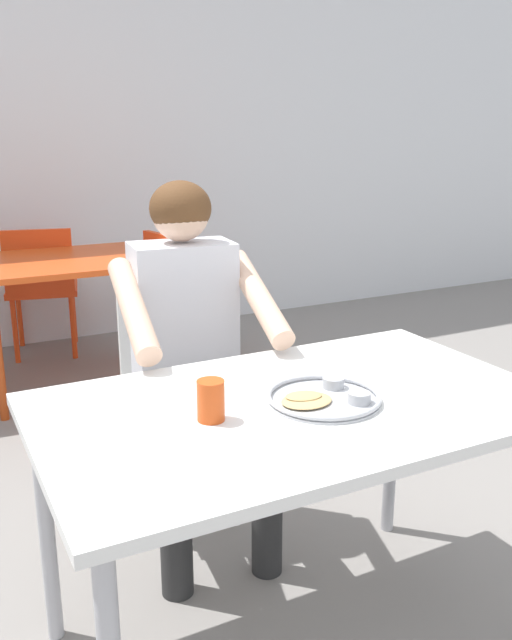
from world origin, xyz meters
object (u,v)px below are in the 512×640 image
Objects in this scene: diner_foreground at (191,335)px; chair_red_far at (41,282)px; table_foreground at (296,427)px; drinking_cup at (211,399)px; chair_red_right at (181,289)px; chair_foreground at (175,381)px; thali_tray at (325,397)px; table_background_red at (64,274)px.

chair_red_far is (-0.10, 2.25, -0.26)m from diner_foreground.
table_foreground is 1.05× the size of diner_foreground.
drinking_cup reaches higher than chair_red_right.
diner_foreground reaches higher than chair_red_far.
chair_foreground is at bearing -86.57° from chair_red_far.
diner_foreground is (0.21, 0.65, -0.05)m from drinking_cup.
thali_tray is 0.34× the size of chair_foreground.
chair_foreground is (0.23, 0.86, -0.29)m from drinking_cup.
table_foreground is 1.37× the size of table_background_red.
table_foreground is 2.90m from chair_red_far.
chair_red_right is (0.58, 2.35, -0.19)m from table_foreground.
table_background_red is 1.16× the size of chair_red_right.
chair_red_far is (-0.20, 2.92, -0.26)m from thali_tray.
diner_foreground reaches higher than chair_red_right.
table_foreground is at bearing 1.23° from drinking_cup.
diner_foreground is 1.83m from chair_red_right.
chair_red_far is at bearing 142.99° from chair_red_right.
table_foreground is 1.57× the size of chair_red_far.
drinking_cup is 0.10× the size of table_background_red.
drinking_cup reaches higher than table_foreground.
chair_foreground reaches higher than table_foreground.
diner_foreground is at bearing -109.73° from chair_red_right.
table_background_red is 1.15× the size of chair_red_far.
thali_tray is 0.35× the size of chair_red_far.
table_foreground is 1.59× the size of chair_red_right.
drinking_cup reaches higher than chair_red_far.
thali_tray reaches higher than table_foreground.
chair_red_right is at bearing 70.27° from diner_foreground.
table_background_red is at bearing 92.47° from table_foreground.
table_background_red is at bearing -177.23° from chair_red_right.
thali_tray is 2.93× the size of drinking_cup.
table_foreground is 2.43m from chair_red_right.
table_background_red is at bearing 86.60° from drinking_cup.
diner_foreground reaches higher than chair_foreground.
chair_red_right is 0.99× the size of chair_red_far.
chair_red_right is (0.82, 2.35, -0.31)m from drinking_cup.
drinking_cup is at bearing -178.77° from table_foreground.
chair_foreground is 1.60m from chair_red_right.
diner_foreground is (-0.09, 0.67, -0.01)m from thali_tray.
chair_red_right reaches higher than table_foreground.
diner_foreground is 1.31× the size of table_background_red.
thali_tray is 2.94m from chair_red_far.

